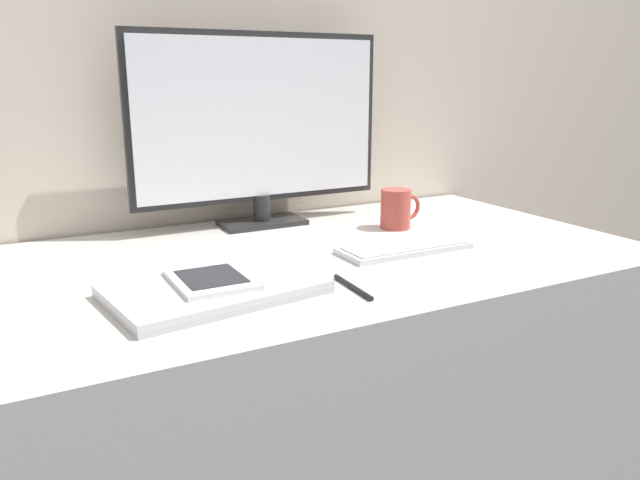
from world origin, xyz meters
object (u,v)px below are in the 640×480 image
(coffee_mug, at_px, (397,209))
(pen, at_px, (353,287))
(monitor, at_px, (259,125))
(ereader, at_px, (211,279))
(keyboard, at_px, (404,248))
(laptop, at_px, (214,289))

(coffee_mug, distance_m, pen, 0.47)
(coffee_mug, bearing_deg, pen, -134.11)
(monitor, height_order, ereader, monitor)
(keyboard, relative_size, laptop, 0.77)
(monitor, relative_size, keyboard, 2.22)
(monitor, height_order, coffee_mug, monitor)
(monitor, distance_m, pen, 0.58)
(keyboard, relative_size, ereader, 1.77)
(pen, bearing_deg, keyboard, 35.39)
(ereader, distance_m, pen, 0.24)
(monitor, distance_m, laptop, 0.57)
(monitor, xyz_separation_m, keyboard, (0.17, -0.36, -0.24))
(keyboard, distance_m, pen, 0.27)
(coffee_mug, height_order, pen, coffee_mug)
(monitor, height_order, pen, monitor)
(keyboard, xyz_separation_m, pen, (-0.22, -0.16, -0.00))
(keyboard, height_order, ereader, ereader)
(ereader, bearing_deg, monitor, 57.32)
(keyboard, relative_size, pen, 2.18)
(laptop, relative_size, coffee_mug, 3.41)
(laptop, bearing_deg, coffee_mug, 24.57)
(ereader, xyz_separation_m, pen, (0.22, -0.10, -0.02))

